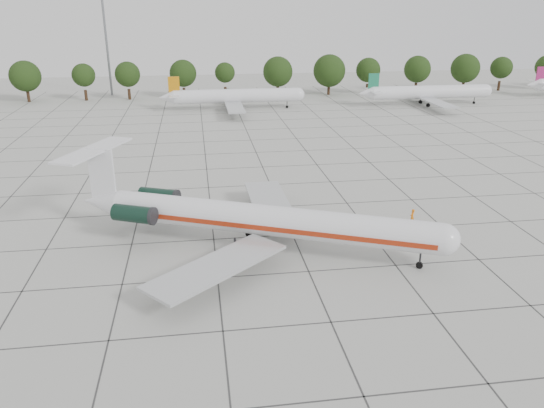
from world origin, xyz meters
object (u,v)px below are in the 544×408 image
object	(u,v)px
bg_airliner_d	(429,92)
main_airliner	(248,218)
floodlight_mast	(106,37)
ground_crew	(412,217)
bg_airliner_c	(236,96)

from	to	relation	value
bg_airliner_d	main_airliner	bearing A→B (deg)	-124.95
bg_airliner_d	floodlight_mast	size ratio (longest dim) A/B	1.11
ground_crew	floodlight_mast	size ratio (longest dim) A/B	0.07
bg_airliner_d	bg_airliner_c	bearing A→B (deg)	178.75
floodlight_mast	bg_airliner_c	bearing A→B (deg)	-38.62
main_airliner	floodlight_mast	bearing A→B (deg)	129.00
ground_crew	bg_airliner_c	distance (m)	68.68
main_airliner	bg_airliner_c	bearing A→B (deg)	110.34
ground_crew	bg_airliner_d	size ratio (longest dim) A/B	0.06
bg_airliner_d	floodlight_mast	distance (m)	78.74
ground_crew	floodlight_mast	bearing A→B (deg)	-107.60
ground_crew	floodlight_mast	distance (m)	101.70
ground_crew	bg_airliner_d	world-z (taller)	bg_airliner_d
floodlight_mast	bg_airliner_d	bearing A→B (deg)	-18.53
main_airliner	bg_airliner_d	world-z (taller)	main_airliner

